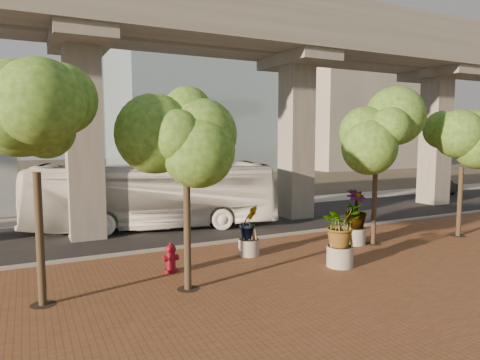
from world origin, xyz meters
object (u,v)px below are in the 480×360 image
fire_hydrant (171,258)px  planter_front (341,228)px  parked_car (441,187)px  transit_bus (154,195)px

fire_hydrant → planter_front: size_ratio=0.44×
parked_car → fire_hydrant: (-26.37, -9.77, -0.12)m
parked_car → planter_front: (-20.54, -11.95, 0.83)m
parked_car → planter_front: bearing=103.6°
planter_front → fire_hydrant: bearing=159.5°
parked_car → fire_hydrant: 28.13m
fire_hydrant → planter_front: bearing=-20.5°
transit_bus → planter_front: transit_bus is taller
transit_bus → fire_hydrant: (-1.50, -7.64, -1.22)m
transit_bus → fire_hydrant: bearing=-178.6°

